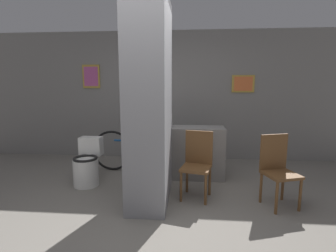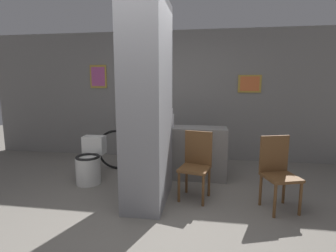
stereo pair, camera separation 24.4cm
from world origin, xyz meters
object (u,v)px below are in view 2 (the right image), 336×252
object	(u,v)px
chair_near_pillar	(196,162)
bicycle	(144,150)
chair_by_doorway	(278,170)
toilet	(90,164)
bottle_tall	(172,120)

from	to	relation	value
chair_near_pillar	bicycle	distance (m)	1.39
chair_by_doorway	toilet	bearing A→B (deg)	152.14
chair_near_pillar	bottle_tall	distance (m)	0.96
chair_near_pillar	bicycle	bearing A→B (deg)	147.75
chair_near_pillar	chair_by_doorway	distance (m)	1.03
bottle_tall	toilet	bearing A→B (deg)	-161.54
toilet	bottle_tall	bearing A→B (deg)	18.46
chair_by_doorway	bottle_tall	world-z (taller)	bottle_tall
chair_near_pillar	bicycle	xyz separation A→B (m)	(-0.97, 0.98, -0.12)
chair_near_pillar	chair_by_doorway	size ratio (longest dim) A/B	1.00
bicycle	chair_near_pillar	bearing A→B (deg)	-45.36
chair_by_doorway	bicycle	distance (m)	2.30
chair_near_pillar	chair_by_doorway	world-z (taller)	same
chair_by_doorway	chair_near_pillar	bearing A→B (deg)	152.70
chair_near_pillar	bicycle	size ratio (longest dim) A/B	0.51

